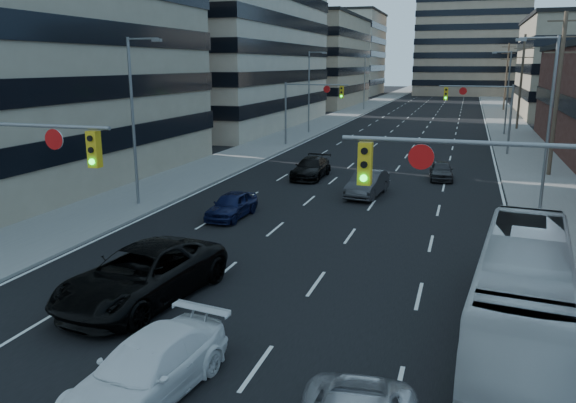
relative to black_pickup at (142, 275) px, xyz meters
The scene contains 25 objects.
road_surface 121.16m from the black_pickup, 88.44° to the left, with size 18.00×300.00×0.02m, color black.
sidewalk_left 121.39m from the black_pickup, 93.87° to the left, with size 5.00×300.00×0.15m, color slate.
sidewalk_right 122.01m from the black_pickup, 83.03° to the left, with size 5.00×300.00×0.15m, color slate.
office_left_mid 57.84m from the black_pickup, 114.88° to the left, with size 26.00×34.00×28.00m, color #ADA089.
office_left_far 93.70m from the black_pickup, 102.80° to the left, with size 20.00×30.00×16.00m, color gray.
bg_block_left 133.73m from the black_pickup, 100.67° to the left, with size 24.00×24.00×20.00m, color #ADA089.
signal_near_left 5.46m from the black_pickup, 167.86° to the right, with size 6.59×0.33×6.00m.
signal_near_right 11.32m from the black_pickup, ahead, with size 6.59×0.33×6.00m.
signal_far_left 36.53m from the black_pickup, 96.92° to the left, with size 6.09×0.33×6.00m.
signal_far_right 37.89m from the black_pickup, 73.09° to the left, with size 6.09×0.33×6.00m.
utility_pole_block 31.60m from the black_pickup, 60.25° to the left, with size 2.20×0.28×11.00m.
utility_pole_midblock 59.38m from the black_pickup, 74.82° to the left, with size 2.20×0.28×11.00m.
utility_pole_distant 88.61m from the black_pickup, 79.91° to the left, with size 2.20×0.28×11.00m.
streetlight_left_near 13.79m from the black_pickup, 122.37° to the left, with size 2.03×0.22×9.00m.
streetlight_left_mid 46.83m from the black_pickup, 98.68° to the left, with size 2.03×0.22×9.00m.
streetlight_left_far 81.52m from the black_pickup, 94.96° to the left, with size 2.03×0.22×9.00m.
streetlight_right_near 21.51m from the black_pickup, 49.75° to the left, with size 2.03×0.22×9.00m.
streetlight_right_far 53.06m from the black_pickup, 75.06° to the left, with size 2.03×0.22×9.00m.
black_pickup is the anchor object (origin of this frame).
white_van 5.77m from the black_pickup, 57.22° to the right, with size 1.99×4.89×1.42m, color white.
transit_bus 11.77m from the black_pickup, ahead, with size 2.40×10.24×2.85m, color silver.
sedan_blue 10.52m from the black_pickup, 97.09° to the left, with size 1.57×3.89×1.33m, color #0D1335.
sedan_grey_center 17.92m from the black_pickup, 75.62° to the left, with size 1.58×4.53×1.49m, color #333335.
sedan_black_far 21.60m from the black_pickup, 90.48° to the left, with size 1.96×4.83×1.40m, color black.
sedan_grey_right 25.23m from the black_pickup, 70.59° to the left, with size 1.49×3.72×1.27m, color #2B2B2D.
Camera 1 is at (6.53, -6.17, 7.64)m, focal length 35.00 mm.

